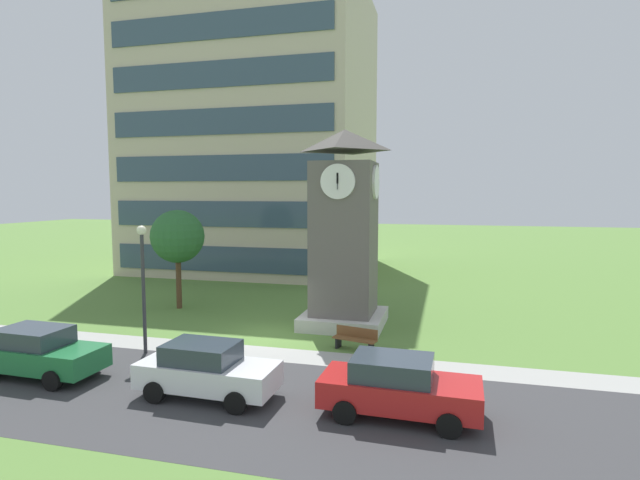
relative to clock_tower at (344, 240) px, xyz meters
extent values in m
plane|color=#567F38|center=(-2.87, -2.38, -4.06)|extent=(160.00, 160.00, 0.00)
cube|color=#38383A|center=(-2.87, -9.29, -4.06)|extent=(120.00, 7.20, 0.01)
cube|color=#9E9E99|center=(-2.87, -4.89, -4.06)|extent=(120.00, 1.60, 0.01)
cube|color=beige|center=(-10.84, 16.53, 7.14)|extent=(17.86, 14.40, 22.40)
cube|color=#384C60|center=(-10.84, 9.28, -2.46)|extent=(16.43, 0.10, 1.80)
cube|color=#384C60|center=(-10.84, 9.28, 0.74)|extent=(16.43, 0.10, 1.80)
cube|color=#384C60|center=(-10.84, 9.28, 3.94)|extent=(16.43, 0.10, 1.80)
cube|color=#384C60|center=(-10.84, 9.28, 7.14)|extent=(16.43, 0.10, 1.80)
cube|color=#384C60|center=(-10.84, 9.28, 10.34)|extent=(16.43, 0.10, 1.80)
cube|color=#384C60|center=(-10.84, 9.28, 13.54)|extent=(16.43, 0.10, 1.80)
cube|color=#605B56|center=(-0.01, 0.01, -0.21)|extent=(2.80, 2.80, 7.70)
cube|color=beige|center=(-0.01, 0.01, -3.76)|extent=(3.78, 3.78, 0.60)
pyramid|color=#4D4945|center=(-0.01, 0.01, 4.63)|extent=(3.08, 3.08, 0.99)
cylinder|color=white|center=(-0.01, -1.46, 2.72)|extent=(1.54, 0.12, 1.54)
cylinder|color=white|center=(1.46, 0.01, 2.72)|extent=(0.12, 1.54, 1.54)
cube|color=black|center=(-0.01, -1.53, 2.86)|extent=(0.08, 0.05, 0.46)
cube|color=black|center=(-0.01, -1.54, 2.72)|extent=(0.04, 0.06, 0.69)
cube|color=brown|center=(1.18, -3.61, -3.61)|extent=(1.86, 0.90, 0.06)
cube|color=brown|center=(1.23, -3.40, -3.38)|extent=(1.76, 0.48, 0.40)
cube|color=black|center=(0.48, -3.44, -3.84)|extent=(0.18, 0.44, 0.45)
cube|color=black|center=(1.88, -3.78, -3.84)|extent=(0.18, 0.44, 0.45)
cylinder|color=#333338|center=(-6.73, -6.01, -1.72)|extent=(0.14, 0.14, 4.67)
sphere|color=#F2EFCC|center=(-6.73, -6.01, 0.79)|extent=(0.36, 0.36, 0.36)
cylinder|color=#513823|center=(-9.43, 1.17, -2.59)|extent=(0.29, 0.29, 2.94)
sphere|color=#2A622F|center=(-9.43, 1.17, -0.12)|extent=(2.87, 2.87, 2.87)
cube|color=#1E6B38|center=(-8.75, -9.11, -3.35)|extent=(4.51, 1.94, 0.76)
cube|color=#2D3842|center=(-8.98, -9.10, -2.67)|extent=(2.28, 1.65, 0.60)
cylinder|color=black|center=(-7.35, -8.27, -3.73)|extent=(0.67, 0.24, 0.66)
cylinder|color=black|center=(-7.40, -10.03, -3.73)|extent=(0.67, 0.24, 0.66)
cylinder|color=black|center=(-10.11, -8.18, -3.73)|extent=(0.67, 0.24, 0.66)
cube|color=silver|center=(-2.36, -9.23, -3.35)|extent=(4.35, 1.87, 0.76)
cube|color=#2D3842|center=(-2.57, -9.22, -2.67)|extent=(2.20, 1.59, 0.60)
cylinder|color=black|center=(-1.00, -8.42, -3.73)|extent=(0.67, 0.24, 0.66)
cylinder|color=black|center=(-1.05, -10.12, -3.73)|extent=(0.67, 0.24, 0.66)
cylinder|color=black|center=(-3.66, -8.34, -3.73)|extent=(0.67, 0.24, 0.66)
cylinder|color=black|center=(-3.72, -10.04, -3.73)|extent=(0.67, 0.24, 0.66)
cube|color=red|center=(3.49, -9.09, -3.35)|extent=(4.50, 1.98, 0.76)
cube|color=#2D3842|center=(3.27, -9.08, -2.67)|extent=(2.27, 1.69, 0.60)
cylinder|color=black|center=(4.89, -8.22, -3.73)|extent=(0.67, 0.24, 0.66)
cylinder|color=black|center=(4.84, -10.03, -3.73)|extent=(0.67, 0.24, 0.66)
cylinder|color=black|center=(2.14, -8.14, -3.73)|extent=(0.67, 0.24, 0.66)
cylinder|color=black|center=(2.08, -9.95, -3.73)|extent=(0.67, 0.24, 0.66)
camera|label=1|loc=(4.67, -22.69, 2.23)|focal=27.83mm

